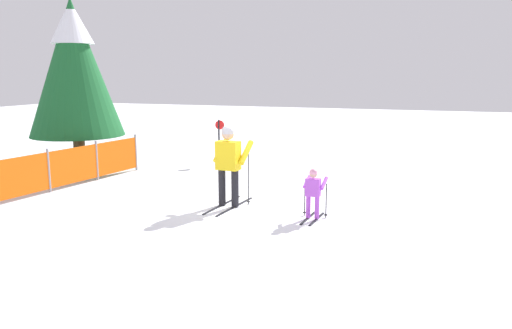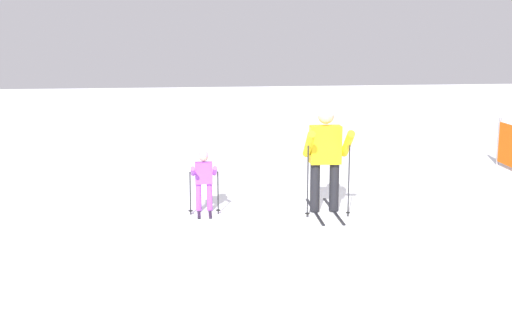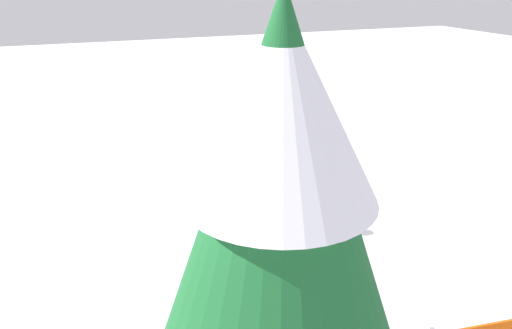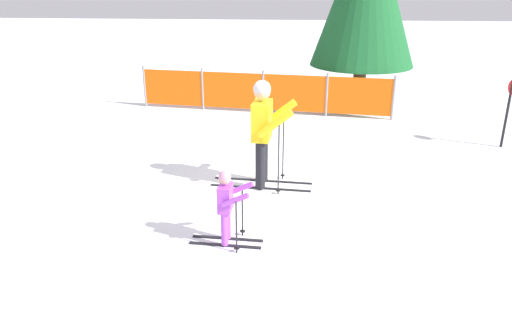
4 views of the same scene
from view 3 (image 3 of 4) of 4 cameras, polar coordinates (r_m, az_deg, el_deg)
The scene contains 4 objects.
ground_plane at distance 9.86m, azimuth 0.36°, elevation -8.04°, with size 60.00×60.00×0.00m, color white.
skier_adult at distance 9.44m, azimuth 0.72°, elevation -2.47°, with size 1.64×0.76×1.71m.
skier_child at distance 11.35m, azimuth -1.28°, elevation -0.72°, with size 0.94×0.50×0.99m.
conifer_far at distance 3.29m, azimuth 2.56°, elevation -13.24°, with size 2.59×2.59×4.81m.
Camera 3 is at (3.18, 7.97, 4.84)m, focal length 35.00 mm.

